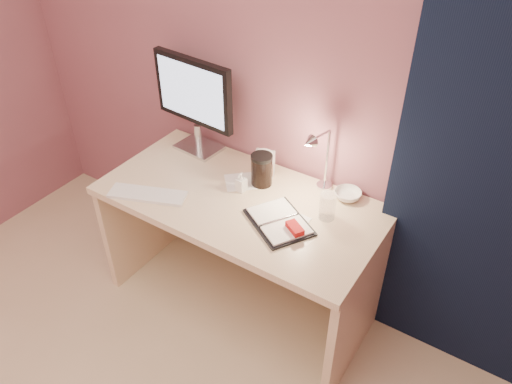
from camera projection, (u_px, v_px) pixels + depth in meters
The scene contains 14 objects.
room at pixel (479, 157), 1.99m from camera, with size 3.50×3.50×3.50m.
desk at pixel (249, 225), 2.62m from camera, with size 1.40×0.70×0.73m.
monitor at pixel (195, 97), 2.61m from camera, with size 0.50×0.20×0.53m.
keyboard at pixel (148, 195), 2.45m from camera, with size 0.38×0.11×0.02m, color silver.
planner at pixel (280, 222), 2.27m from camera, with size 0.38×0.35×0.05m.
paper_a at pixel (240, 182), 2.54m from camera, with size 0.15×0.15×0.00m, color white.
paper_b at pixel (287, 222), 2.29m from camera, with size 0.17×0.17×0.00m, color white.
coffee_cup at pixel (263, 168), 2.52m from camera, with size 0.10×0.10×0.16m.
clear_cup at pixel (328, 206), 2.28m from camera, with size 0.08×0.08×0.13m, color white.
bowl at pixel (348, 195), 2.42m from camera, with size 0.13×0.13×0.04m, color silver.
lotion_bottle at pixel (241, 182), 2.46m from camera, with size 0.05×0.05×0.10m, color white.
dark_jar at pixel (262, 171), 2.49m from camera, with size 0.11×0.11×0.15m, color black.
product_box at pixel (264, 165), 2.54m from camera, with size 0.10×0.08×0.15m, color silver.
desk_lamp at pixel (324, 160), 2.32m from camera, with size 0.11×0.21×0.35m.
Camera 1 is at (1.12, -0.20, 2.22)m, focal length 35.00 mm.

